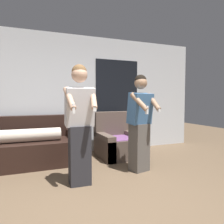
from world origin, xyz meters
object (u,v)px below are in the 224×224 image
at_px(person_left, 80,123).
at_px(person_right, 140,122).
at_px(couch, 30,147).
at_px(armchair, 118,143).

height_order(person_left, person_right, person_left).
xyz_separation_m(couch, armchair, (1.79, -0.13, -0.02)).
relative_size(armchair, person_right, 0.58).
relative_size(armchair, person_left, 0.55).
xyz_separation_m(person_left, person_right, (1.11, 0.21, -0.05)).
height_order(armchair, person_right, person_right).
height_order(couch, armchair, armchair).
bearing_deg(person_right, armchair, 88.13).
xyz_separation_m(couch, person_right, (1.76, -1.16, 0.53)).
xyz_separation_m(armchair, person_left, (-1.15, -1.23, 0.60)).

